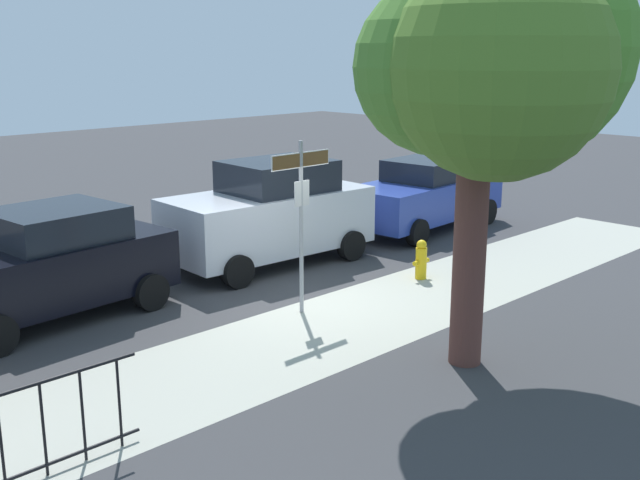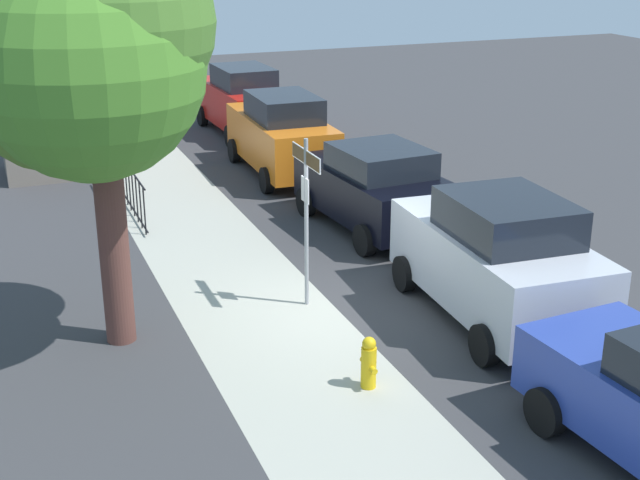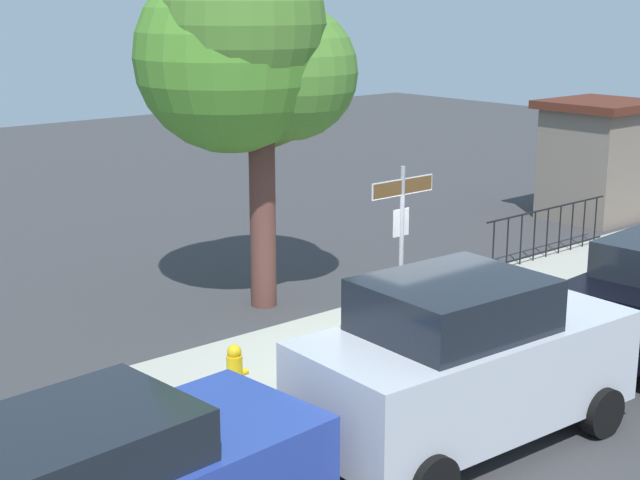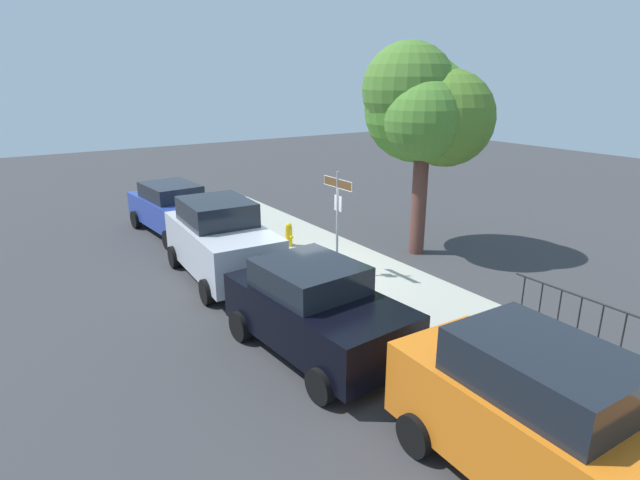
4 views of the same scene
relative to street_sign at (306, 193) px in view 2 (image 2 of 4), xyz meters
name	(u,v)px [view 2 (image 2 of 4)]	position (x,y,z in m)	size (l,w,h in m)	color
ground_plane	(337,309)	(-0.39, -0.40, -2.01)	(60.00, 60.00, 0.00)	#38383A
sidewalk_strip	(231,278)	(1.61, 0.90, -2.00)	(24.00, 2.60, 0.00)	#A8A89A
street_sign	(306,193)	(0.00, 0.00, 0.00)	(1.26, 0.07, 2.92)	#9EA0A5
shade_tree	(91,61)	(-0.36, 3.32, 2.39)	(3.85, 3.52, 6.31)	brown
car_silver	(497,258)	(-1.64, -2.70, -0.95)	(4.41, 2.30, 2.14)	silver
car_black	(375,187)	(3.16, -2.76, -1.08)	(4.17, 2.39, 1.83)	black
car_orange	(282,135)	(7.96, -2.32, -0.96)	(4.58, 2.05, 2.12)	orange
car_red	(242,100)	(12.76, -2.70, -0.96)	(4.55, 2.00, 2.10)	red
iron_fence	(129,187)	(6.33, 1.90, -1.45)	(3.98, 0.04, 1.07)	black
utility_shed	(41,117)	(10.31, 3.40, -0.51)	(2.60, 2.38, 2.92)	slate
fire_hydrant	(369,363)	(-2.99, 0.20, -1.62)	(0.42, 0.22, 0.78)	yellow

